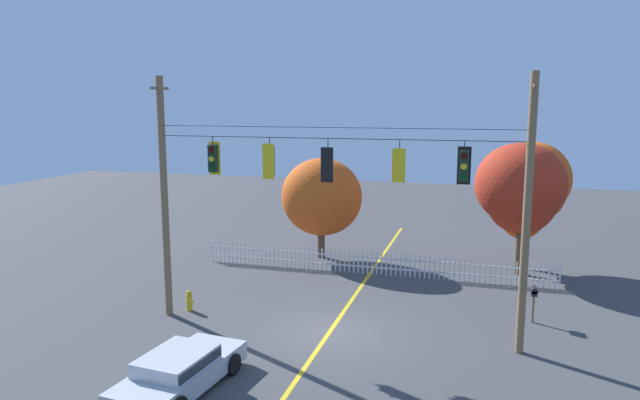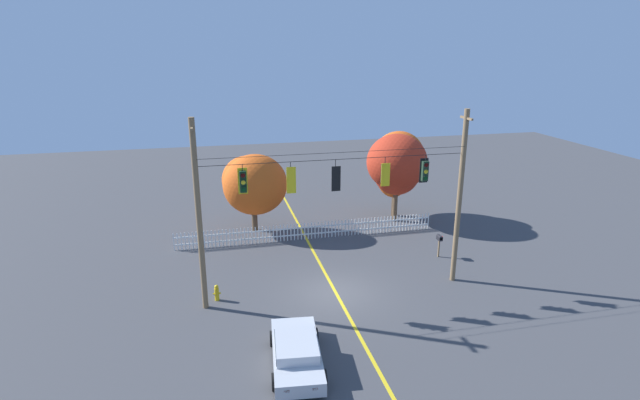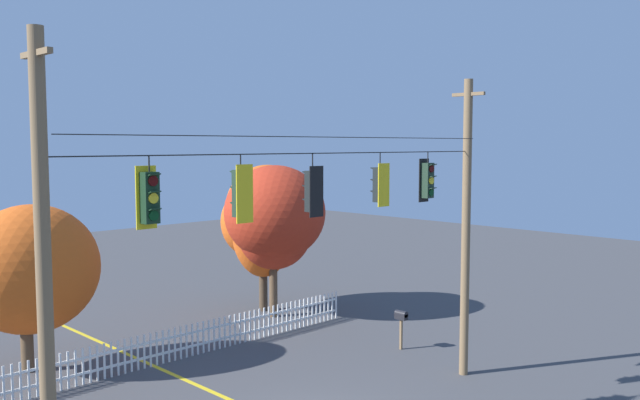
{
  "view_description": "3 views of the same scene",
  "coord_description": "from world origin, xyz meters",
  "px_view_note": "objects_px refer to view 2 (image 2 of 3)",
  "views": [
    {
      "loc": [
        5.11,
        -19.27,
        8.11
      ],
      "look_at": [
        -0.26,
        -0.36,
        4.81
      ],
      "focal_mm": 33.1,
      "sensor_mm": 36.0,
      "label": 1
    },
    {
      "loc": [
        -5.81,
        -21.55,
        11.94
      ],
      "look_at": [
        -0.83,
        -0.05,
        4.98
      ],
      "focal_mm": 27.72,
      "sensor_mm": 36.0,
      "label": 2
    },
    {
      "loc": [
        -10.94,
        -11.19,
        7.09
      ],
      "look_at": [
        0.06,
        -0.1,
        5.78
      ],
      "focal_mm": 37.58,
      "sensor_mm": 36.0,
      "label": 3
    }
  ],
  "objects_px": {
    "traffic_signal_westbound_side": "(335,178)",
    "parked_car": "(296,351)",
    "fire_hydrant": "(217,293)",
    "roadside_mailbox": "(439,239)",
    "autumn_maple_mid": "(397,165)",
    "autumn_oak_far_east": "(396,162)",
    "traffic_signal_southbound_primary": "(291,179)",
    "traffic_signal_northbound_secondary": "(425,171)",
    "traffic_signal_eastbound_side": "(243,182)",
    "autumn_maple_near_fence": "(252,183)",
    "traffic_signal_northbound_primary": "(385,174)"
  },
  "relations": [
    {
      "from": "traffic_signal_westbound_side",
      "to": "parked_car",
      "type": "distance_m",
      "value": 8.11
    },
    {
      "from": "parked_car",
      "to": "fire_hydrant",
      "type": "relative_size",
      "value": 5.66
    },
    {
      "from": "fire_hydrant",
      "to": "roadside_mailbox",
      "type": "xyz_separation_m",
      "value": [
        12.86,
        2.34,
        0.71
      ]
    },
    {
      "from": "traffic_signal_westbound_side",
      "to": "autumn_maple_mid",
      "type": "height_order",
      "value": "traffic_signal_westbound_side"
    },
    {
      "from": "parked_car",
      "to": "fire_hydrant",
      "type": "height_order",
      "value": "parked_car"
    },
    {
      "from": "traffic_signal_westbound_side",
      "to": "autumn_oak_far_east",
      "type": "distance_m",
      "value": 12.78
    },
    {
      "from": "traffic_signal_westbound_side",
      "to": "traffic_signal_southbound_primary",
      "type": "bearing_deg",
      "value": -179.99
    },
    {
      "from": "traffic_signal_northbound_secondary",
      "to": "parked_car",
      "type": "relative_size",
      "value": 0.3
    },
    {
      "from": "traffic_signal_eastbound_side",
      "to": "traffic_signal_southbound_primary",
      "type": "bearing_deg",
      "value": -0.52
    },
    {
      "from": "parked_car",
      "to": "roadside_mailbox",
      "type": "height_order",
      "value": "roadside_mailbox"
    },
    {
      "from": "traffic_signal_westbound_side",
      "to": "autumn_oak_far_east",
      "type": "relative_size",
      "value": 0.24
    },
    {
      "from": "autumn_maple_near_fence",
      "to": "roadside_mailbox",
      "type": "xyz_separation_m",
      "value": [
        10.14,
        -6.68,
        -2.21
      ]
    },
    {
      "from": "autumn_maple_mid",
      "to": "traffic_signal_southbound_primary",
      "type": "bearing_deg",
      "value": -134.06
    },
    {
      "from": "traffic_signal_northbound_primary",
      "to": "parked_car",
      "type": "xyz_separation_m",
      "value": [
        -5.34,
        -5.32,
        -5.44
      ]
    },
    {
      "from": "traffic_signal_northbound_primary",
      "to": "traffic_signal_northbound_secondary",
      "type": "height_order",
      "value": "same"
    },
    {
      "from": "roadside_mailbox",
      "to": "traffic_signal_southbound_primary",
      "type": "bearing_deg",
      "value": -162.32
    },
    {
      "from": "autumn_oak_far_east",
      "to": "traffic_signal_southbound_primary",
      "type": "bearing_deg",
      "value": -131.84
    },
    {
      "from": "traffic_signal_northbound_secondary",
      "to": "parked_car",
      "type": "xyz_separation_m",
      "value": [
        -7.41,
        -5.34,
        -5.47
      ]
    },
    {
      "from": "autumn_oak_far_east",
      "to": "parked_car",
      "type": "bearing_deg",
      "value": -122.73
    },
    {
      "from": "traffic_signal_northbound_primary",
      "to": "autumn_maple_mid",
      "type": "height_order",
      "value": "traffic_signal_northbound_primary"
    },
    {
      "from": "autumn_oak_far_east",
      "to": "traffic_signal_northbound_primary",
      "type": "bearing_deg",
      "value": -114.58
    },
    {
      "from": "traffic_signal_southbound_primary",
      "to": "traffic_signal_westbound_side",
      "type": "relative_size",
      "value": 0.98
    },
    {
      "from": "traffic_signal_northbound_primary",
      "to": "parked_car",
      "type": "relative_size",
      "value": 0.3
    },
    {
      "from": "traffic_signal_westbound_side",
      "to": "roadside_mailbox",
      "type": "relative_size",
      "value": 1.08
    },
    {
      "from": "traffic_signal_northbound_primary",
      "to": "traffic_signal_eastbound_side",
      "type": "bearing_deg",
      "value": 179.84
    },
    {
      "from": "traffic_signal_southbound_primary",
      "to": "roadside_mailbox",
      "type": "xyz_separation_m",
      "value": [
        9.21,
        2.94,
        -4.94
      ]
    },
    {
      "from": "autumn_maple_mid",
      "to": "traffic_signal_northbound_secondary",
      "type": "bearing_deg",
      "value": -103.9
    },
    {
      "from": "roadside_mailbox",
      "to": "autumn_maple_mid",
      "type": "bearing_deg",
      "value": 93.03
    },
    {
      "from": "autumn_maple_near_fence",
      "to": "parked_car",
      "type": "relative_size",
      "value": 1.13
    },
    {
      "from": "traffic_signal_westbound_side",
      "to": "autumn_oak_far_east",
      "type": "xyz_separation_m",
      "value": [
        7.18,
        10.38,
        -1.96
      ]
    },
    {
      "from": "parked_car",
      "to": "roadside_mailbox",
      "type": "bearing_deg",
      "value": 39.53
    },
    {
      "from": "roadside_mailbox",
      "to": "autumn_oak_far_east",
      "type": "bearing_deg",
      "value": 89.33
    },
    {
      "from": "traffic_signal_northbound_primary",
      "to": "traffic_signal_northbound_secondary",
      "type": "relative_size",
      "value": 0.99
    },
    {
      "from": "traffic_signal_northbound_primary",
      "to": "roadside_mailbox",
      "type": "relative_size",
      "value": 1.02
    },
    {
      "from": "autumn_maple_mid",
      "to": "autumn_oak_far_east",
      "type": "bearing_deg",
      "value": 70.98
    },
    {
      "from": "parked_car",
      "to": "roadside_mailbox",
      "type": "relative_size",
      "value": 3.4
    },
    {
      "from": "traffic_signal_northbound_secondary",
      "to": "autumn_oak_far_east",
      "type": "bearing_deg",
      "value": 75.49
    },
    {
      "from": "traffic_signal_westbound_side",
      "to": "traffic_signal_northbound_primary",
      "type": "distance_m",
      "value": 2.43
    },
    {
      "from": "autumn_maple_mid",
      "to": "fire_hydrant",
      "type": "bearing_deg",
      "value": -145.62
    },
    {
      "from": "traffic_signal_northbound_primary",
      "to": "autumn_maple_near_fence",
      "type": "xyz_separation_m",
      "value": [
        -5.48,
        9.62,
        -2.72
      ]
    },
    {
      "from": "traffic_signal_eastbound_side",
      "to": "autumn_oak_far_east",
      "type": "bearing_deg",
      "value": 42.11
    },
    {
      "from": "roadside_mailbox",
      "to": "autumn_maple_near_fence",
      "type": "bearing_deg",
      "value": 146.61
    },
    {
      "from": "autumn_oak_far_east",
      "to": "fire_hydrant",
      "type": "height_order",
      "value": "autumn_oak_far_east"
    },
    {
      "from": "autumn_maple_mid",
      "to": "autumn_oak_far_east",
      "type": "relative_size",
      "value": 1.0
    },
    {
      "from": "autumn_maple_near_fence",
      "to": "autumn_oak_far_east",
      "type": "xyz_separation_m",
      "value": [
        10.23,
        0.76,
        0.71
      ]
    },
    {
      "from": "traffic_signal_southbound_primary",
      "to": "traffic_signal_northbound_secondary",
      "type": "xyz_separation_m",
      "value": [
        6.61,
        0.02,
        0.02
      ]
    },
    {
      "from": "autumn_oak_far_east",
      "to": "autumn_maple_mid",
      "type": "bearing_deg",
      "value": -109.02
    },
    {
      "from": "autumn_maple_mid",
      "to": "roadside_mailbox",
      "type": "distance_m",
      "value": 6.92
    },
    {
      "from": "traffic_signal_eastbound_side",
      "to": "fire_hydrant",
      "type": "relative_size",
      "value": 1.7
    },
    {
      "from": "traffic_signal_southbound_primary",
      "to": "parked_car",
      "type": "xyz_separation_m",
      "value": [
        -0.8,
        -5.32,
        -5.45
      ]
    }
  ]
}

